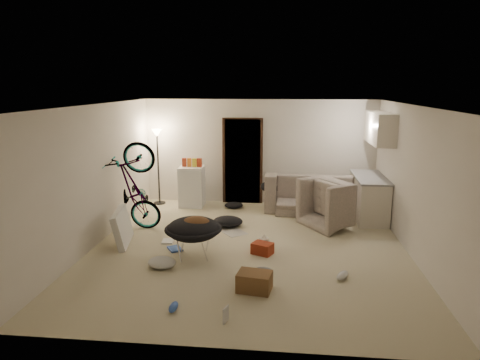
# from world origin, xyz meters

# --- Properties ---
(floor) EXTENTS (5.50, 6.00, 0.02)m
(floor) POSITION_xyz_m (0.00, 0.00, -0.01)
(floor) COLOR beige
(floor) RESTS_ON ground
(ceiling) EXTENTS (5.50, 6.00, 0.02)m
(ceiling) POSITION_xyz_m (0.00, 0.00, 2.51)
(ceiling) COLOR white
(ceiling) RESTS_ON wall_back
(wall_back) EXTENTS (5.50, 0.02, 2.50)m
(wall_back) POSITION_xyz_m (0.00, 3.01, 1.25)
(wall_back) COLOR silver
(wall_back) RESTS_ON floor
(wall_front) EXTENTS (5.50, 0.02, 2.50)m
(wall_front) POSITION_xyz_m (0.00, -3.01, 1.25)
(wall_front) COLOR silver
(wall_front) RESTS_ON floor
(wall_left) EXTENTS (0.02, 6.00, 2.50)m
(wall_left) POSITION_xyz_m (-2.76, 0.00, 1.25)
(wall_left) COLOR silver
(wall_left) RESTS_ON floor
(wall_right) EXTENTS (0.02, 6.00, 2.50)m
(wall_right) POSITION_xyz_m (2.76, 0.00, 1.25)
(wall_right) COLOR silver
(wall_right) RESTS_ON floor
(doorway) EXTENTS (0.85, 0.10, 2.04)m
(doorway) POSITION_xyz_m (-0.40, 2.97, 1.02)
(doorway) COLOR black
(doorway) RESTS_ON floor
(door_trim) EXTENTS (0.97, 0.04, 2.10)m
(door_trim) POSITION_xyz_m (-0.40, 2.94, 1.02)
(door_trim) COLOR black
(door_trim) RESTS_ON floor
(floor_lamp) EXTENTS (0.28, 0.28, 1.81)m
(floor_lamp) POSITION_xyz_m (-2.40, 2.65, 1.31)
(floor_lamp) COLOR black
(floor_lamp) RESTS_ON floor
(kitchen_counter) EXTENTS (0.60, 1.50, 0.88)m
(kitchen_counter) POSITION_xyz_m (2.43, 2.00, 0.44)
(kitchen_counter) COLOR silver
(kitchen_counter) RESTS_ON floor
(counter_top) EXTENTS (0.64, 1.54, 0.04)m
(counter_top) POSITION_xyz_m (2.43, 2.00, 0.90)
(counter_top) COLOR gray
(counter_top) RESTS_ON kitchen_counter
(kitchen_uppers) EXTENTS (0.38, 1.40, 0.65)m
(kitchen_uppers) POSITION_xyz_m (2.56, 2.00, 1.95)
(kitchen_uppers) COLOR silver
(kitchen_uppers) RESTS_ON wall_right
(sofa) EXTENTS (2.24, 0.92, 0.65)m
(sofa) POSITION_xyz_m (1.29, 2.45, 0.32)
(sofa) COLOR #3C453D
(sofa) RESTS_ON floor
(armchair) EXTENTS (1.39, 1.43, 0.71)m
(armchair) POSITION_xyz_m (1.74, 1.49, 0.35)
(armchair) COLOR #3C453D
(armchair) RESTS_ON floor
(bicycle) EXTENTS (1.83, 0.81, 1.05)m
(bicycle) POSITION_xyz_m (-2.30, 0.69, 0.48)
(bicycle) COLOR black
(bicycle) RESTS_ON floor
(book_asset) EXTENTS (0.24, 0.21, 0.02)m
(book_asset) POSITION_xyz_m (-0.10, -2.54, 0.01)
(book_asset) COLOR maroon
(book_asset) RESTS_ON floor
(mini_fridge) EXTENTS (0.56, 0.56, 0.95)m
(mini_fridge) POSITION_xyz_m (-1.57, 2.55, 0.47)
(mini_fridge) COLOR white
(mini_fridge) RESTS_ON floor
(snack_box_0) EXTENTS (0.11, 0.08, 0.30)m
(snack_box_0) POSITION_xyz_m (-1.74, 2.55, 1.00)
(snack_box_0) COLOR maroon
(snack_box_0) RESTS_ON mini_fridge
(snack_box_1) EXTENTS (0.11, 0.09, 0.30)m
(snack_box_1) POSITION_xyz_m (-1.62, 2.55, 1.00)
(snack_box_1) COLOR orange
(snack_box_1) RESTS_ON mini_fridge
(snack_box_2) EXTENTS (0.10, 0.07, 0.30)m
(snack_box_2) POSITION_xyz_m (-1.50, 2.55, 1.00)
(snack_box_2) COLOR yellow
(snack_box_2) RESTS_ON mini_fridge
(snack_box_3) EXTENTS (0.12, 0.10, 0.30)m
(snack_box_3) POSITION_xyz_m (-1.38, 2.55, 1.00)
(snack_box_3) COLOR maroon
(snack_box_3) RESTS_ON mini_fridge
(saucer_chair) EXTENTS (0.95, 0.95, 0.68)m
(saucer_chair) POSITION_xyz_m (-0.89, -0.51, 0.40)
(saucer_chair) COLOR silver
(saucer_chair) RESTS_ON floor
(hoodie) EXTENTS (0.53, 0.46, 0.22)m
(hoodie) POSITION_xyz_m (-0.84, -0.54, 0.60)
(hoodie) COLOR brown
(hoodie) RESTS_ON saucer_chair
(sofa_drape) EXTENTS (0.64, 0.56, 0.28)m
(sofa_drape) POSITION_xyz_m (0.34, 2.45, 0.54)
(sofa_drape) COLOR black
(sofa_drape) RESTS_ON sofa
(tv_box) EXTENTS (0.41, 0.97, 0.63)m
(tv_box) POSITION_xyz_m (-2.30, -0.03, 0.31)
(tv_box) COLOR silver
(tv_box) RESTS_ON floor
(drink_case_a) EXTENTS (0.52, 0.41, 0.27)m
(drink_case_a) POSITION_xyz_m (0.21, -1.61, 0.13)
(drink_case_a) COLOR brown
(drink_case_a) RESTS_ON floor
(drink_case_b) EXTENTS (0.41, 0.36, 0.19)m
(drink_case_b) POSITION_xyz_m (0.25, -0.26, 0.10)
(drink_case_b) COLOR maroon
(drink_case_b) RESTS_ON floor
(juicer) EXTENTS (0.17, 0.17, 0.24)m
(juicer) POSITION_xyz_m (0.27, 0.06, 0.10)
(juicer) COLOR beige
(juicer) RESTS_ON floor
(newspaper) EXTENTS (0.62, 0.64, 0.01)m
(newspaper) POSITION_xyz_m (-0.37, 0.77, 0.00)
(newspaper) COLOR #AFA9A1
(newspaper) RESTS_ON floor
(book_blue) EXTENTS (0.33, 0.36, 0.03)m
(book_blue) POSITION_xyz_m (-1.29, -0.23, 0.01)
(book_blue) COLOR #3359B8
(book_blue) RESTS_ON floor
(book_white) EXTENTS (0.23, 0.28, 0.02)m
(book_white) POSITION_xyz_m (-1.51, 0.13, 0.01)
(book_white) COLOR silver
(book_white) RESTS_ON floor
(shoe_2) EXTENTS (0.12, 0.26, 0.09)m
(shoe_2) POSITION_xyz_m (-0.79, -2.26, 0.05)
(shoe_2) COLOR #3359B8
(shoe_2) RESTS_ON floor
(shoe_3) EXTENTS (0.28, 0.15, 0.10)m
(shoe_3) POSITION_xyz_m (0.32, -1.03, 0.05)
(shoe_3) COLOR slate
(shoe_3) RESTS_ON floor
(shoe_4) EXTENTS (0.27, 0.32, 0.11)m
(shoe_4) POSITION_xyz_m (1.49, -1.11, 0.06)
(shoe_4) COLOR white
(shoe_4) RESTS_ON floor
(clothes_lump_a) EXTENTS (0.63, 0.55, 0.20)m
(clothes_lump_a) POSITION_xyz_m (-0.53, 1.14, 0.10)
(clothes_lump_a) COLOR black
(clothes_lump_a) RESTS_ON floor
(clothes_lump_b) EXTENTS (0.53, 0.49, 0.13)m
(clothes_lump_b) POSITION_xyz_m (-0.56, 2.46, 0.07)
(clothes_lump_b) COLOR black
(clothes_lump_b) RESTS_ON floor
(clothes_lump_c) EXTENTS (0.60, 0.57, 0.15)m
(clothes_lump_c) POSITION_xyz_m (-1.31, -0.96, 0.07)
(clothes_lump_c) COLOR silver
(clothes_lump_c) RESTS_ON floor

